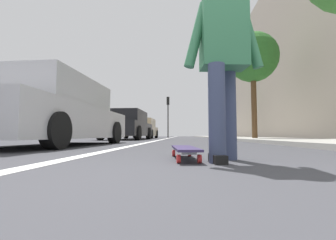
# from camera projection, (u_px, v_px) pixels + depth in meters

# --- Properties ---
(ground_plane) EXTENTS (80.00, 80.00, 0.00)m
(ground_plane) POSITION_uv_depth(u_px,v_px,m) (186.00, 140.00, 10.67)
(ground_plane) COLOR #38383D
(lane_stripe_white) EXTENTS (52.00, 0.16, 0.01)m
(lane_stripe_white) POSITION_uv_depth(u_px,v_px,m) (171.00, 138.00, 20.71)
(lane_stripe_white) COLOR silver
(lane_stripe_white) RESTS_ON ground
(sidewalk_curb) EXTENTS (52.00, 3.20, 0.10)m
(sidewalk_curb) POSITION_uv_depth(u_px,v_px,m) (229.00, 137.00, 18.41)
(sidewalk_curb) COLOR #9E9B93
(sidewalk_curb) RESTS_ON ground
(building_facade) EXTENTS (40.00, 1.20, 10.79)m
(building_facade) POSITION_uv_depth(u_px,v_px,m) (249.00, 83.00, 22.57)
(building_facade) COLOR gray
(building_facade) RESTS_ON ground
(skateboard) EXTENTS (0.86, 0.29, 0.11)m
(skateboard) POSITION_uv_depth(u_px,v_px,m) (185.00, 149.00, 2.15)
(skateboard) COLOR red
(skateboard) RESTS_ON ground
(skater_person) EXTENTS (0.48, 0.72, 1.64)m
(skater_person) POSITION_uv_depth(u_px,v_px,m) (223.00, 56.00, 2.04)
(skater_person) COLOR #384260
(skater_person) RESTS_ON ground
(parked_car_near) EXTENTS (4.59, 2.13, 1.46)m
(parked_car_near) POSITION_uv_depth(u_px,v_px,m) (55.00, 114.00, 5.10)
(parked_car_near) COLOR #B7B7BC
(parked_car_near) RESTS_ON ground
(parked_car_mid) EXTENTS (4.45, 2.13, 1.50)m
(parked_car_mid) POSITION_uv_depth(u_px,v_px,m) (127.00, 126.00, 11.93)
(parked_car_mid) COLOR black
(parked_car_mid) RESTS_ON ground
(parked_car_far) EXTENTS (4.56, 2.05, 1.48)m
(parked_car_far) POSITION_uv_depth(u_px,v_px,m) (142.00, 129.00, 17.43)
(parked_car_far) COLOR tan
(parked_car_far) RESTS_ON ground
(traffic_light) EXTENTS (0.33, 0.28, 4.19)m
(traffic_light) POSITION_uv_depth(u_px,v_px,m) (168.00, 109.00, 23.49)
(traffic_light) COLOR #2D2D2D
(traffic_light) RESTS_ON ground
(street_tree_mid) EXTENTS (2.36, 2.36, 5.15)m
(street_tree_mid) POSITION_uv_depth(u_px,v_px,m) (253.00, 58.00, 10.93)
(street_tree_mid) COLOR brown
(street_tree_mid) RESTS_ON ground
(street_tree_far) EXTENTS (1.82, 1.82, 4.21)m
(street_tree_far) POSITION_uv_depth(u_px,v_px,m) (224.00, 98.00, 18.61)
(street_tree_far) COLOR brown
(street_tree_far) RESTS_ON ground
(pedestrian_distant) EXTENTS (0.48, 0.74, 1.70)m
(pedestrian_distant) POSITION_uv_depth(u_px,v_px,m) (229.00, 124.00, 15.66)
(pedestrian_distant) COLOR brown
(pedestrian_distant) RESTS_ON ground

